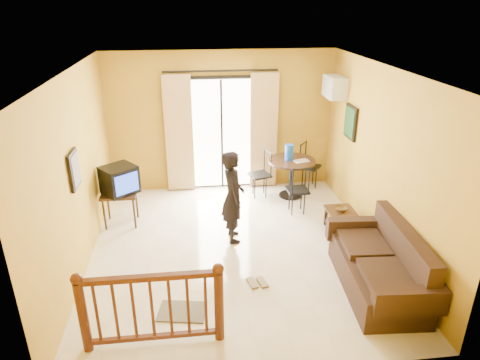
{
  "coord_description": "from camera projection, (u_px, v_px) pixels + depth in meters",
  "views": [
    {
      "loc": [
        -0.64,
        -5.81,
        3.71
      ],
      "look_at": [
        0.1,
        0.2,
        1.11
      ],
      "focal_mm": 32.0,
      "sensor_mm": 36.0,
      "label": 1
    }
  ],
  "objects": [
    {
      "name": "ground",
      "position": [
        235.0,
        249.0,
        6.83
      ],
      "size": [
        5.0,
        5.0,
        0.0
      ],
      "primitive_type": "plane",
      "color": "beige",
      "rests_on": "ground"
    },
    {
      "name": "room_shell",
      "position": [
        235.0,
        148.0,
        6.16
      ],
      "size": [
        5.0,
        5.0,
        5.0
      ],
      "color": "white",
      "rests_on": "ground"
    },
    {
      "name": "balcony_door",
      "position": [
        222.0,
        133.0,
        8.58
      ],
      "size": [
        2.25,
        0.14,
        2.46
      ],
      "color": "black",
      "rests_on": "ground"
    },
    {
      "name": "tv_table",
      "position": [
        120.0,
        197.0,
        7.4
      ],
      "size": [
        0.6,
        0.5,
        0.6
      ],
      "color": "black",
      "rests_on": "ground"
    },
    {
      "name": "television",
      "position": [
        119.0,
        180.0,
        7.27
      ],
      "size": [
        0.71,
        0.7,
        0.48
      ],
      "rotation": [
        0.0,
        0.0,
        0.67
      ],
      "color": "black",
      "rests_on": "tv_table"
    },
    {
      "name": "picture_left",
      "position": [
        74.0,
        170.0,
        5.79
      ],
      "size": [
        0.05,
        0.42,
        0.52
      ],
      "color": "black",
      "rests_on": "room_shell"
    },
    {
      "name": "dining_table",
      "position": [
        291.0,
        168.0,
        8.41
      ],
      "size": [
        0.93,
        0.93,
        0.77
      ],
      "color": "black",
      "rests_on": "ground"
    },
    {
      "name": "water_jug",
      "position": [
        289.0,
        152.0,
        8.3
      ],
      "size": [
        0.17,
        0.17,
        0.31
      ],
      "primitive_type": "cylinder",
      "color": "blue",
      "rests_on": "dining_table"
    },
    {
      "name": "serving_tray",
      "position": [
        302.0,
        161.0,
        8.27
      ],
      "size": [
        0.32,
        0.25,
        0.02
      ],
      "primitive_type": "cube",
      "rotation": [
        0.0,
        0.0,
        0.26
      ],
      "color": "beige",
      "rests_on": "dining_table"
    },
    {
      "name": "dining_chairs",
      "position": [
        288.0,
        197.0,
        8.58
      ],
      "size": [
        1.64,
        1.6,
        0.95
      ],
      "color": "black",
      "rests_on": "ground"
    },
    {
      "name": "air_conditioner",
      "position": [
        334.0,
        87.0,
        7.99
      ],
      "size": [
        0.31,
        0.6,
        0.4
      ],
      "color": "white",
      "rests_on": "room_shell"
    },
    {
      "name": "botanical_print",
      "position": [
        350.0,
        122.0,
        7.61
      ],
      "size": [
        0.05,
        0.5,
        0.6
      ],
      "color": "black",
      "rests_on": "room_shell"
    },
    {
      "name": "coffee_table",
      "position": [
        344.0,
        222.0,
        7.14
      ],
      "size": [
        0.47,
        0.84,
        0.37
      ],
      "color": "black",
      "rests_on": "ground"
    },
    {
      "name": "bowl",
      "position": [
        341.0,
        209.0,
        7.23
      ],
      "size": [
        0.22,
        0.22,
        0.06
      ],
      "primitive_type": "imported",
      "rotation": [
        0.0,
        0.0,
        -0.2
      ],
      "color": "brown",
      "rests_on": "coffee_table"
    },
    {
      "name": "sofa",
      "position": [
        382.0,
        267.0,
        5.79
      ],
      "size": [
        1.0,
        1.95,
        0.9
      ],
      "rotation": [
        0.0,
        0.0,
        -0.07
      ],
      "color": "black",
      "rests_on": "ground"
    },
    {
      "name": "standing_person",
      "position": [
        233.0,
        197.0,
        6.83
      ],
      "size": [
        0.41,
        0.58,
        1.53
      ],
      "primitive_type": "imported",
      "rotation": [
        0.0,
        0.0,
        1.64
      ],
      "color": "black",
      "rests_on": "ground"
    },
    {
      "name": "stair_balustrade",
      "position": [
        152.0,
        304.0,
        4.74
      ],
      "size": [
        1.63,
        0.13,
        1.04
      ],
      "color": "#471E0F",
      "rests_on": "ground"
    },
    {
      "name": "doormat",
      "position": [
        182.0,
        311.0,
        5.45
      ],
      "size": [
        0.66,
        0.5,
        0.02
      ],
      "primitive_type": "cube",
      "rotation": [
        0.0,
        0.0,
        -0.18
      ],
      "color": "#5D594A",
      "rests_on": "ground"
    },
    {
      "name": "sandals",
      "position": [
        257.0,
        283.0,
        6.0
      ],
      "size": [
        0.3,
        0.27,
        0.03
      ],
      "color": "brown",
      "rests_on": "ground"
    }
  ]
}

